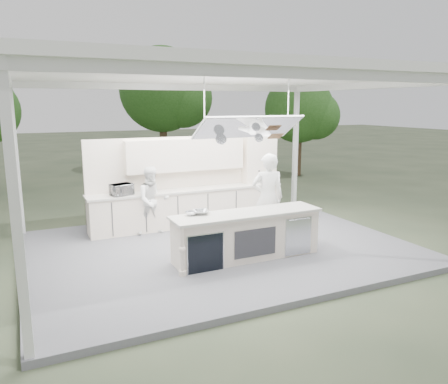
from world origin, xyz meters
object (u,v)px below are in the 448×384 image
head_chef (268,198)px  sous_chef (153,200)px  back_counter (189,207)px  demo_island (246,235)px

head_chef → sous_chef: (-2.16, 1.68, -0.19)m
back_counter → head_chef: bearing=-61.1°
back_counter → head_chef: 2.39m
demo_island → head_chef: bearing=39.2°
sous_chef → demo_island: bearing=-65.6°
back_counter → sous_chef: size_ratio=3.13×
head_chef → sous_chef: head_chef is taller
sous_chef → head_chef: bearing=-39.8°
demo_island → sous_chef: sous_chef is taller
back_counter → sous_chef: (-1.04, -0.36, 0.33)m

